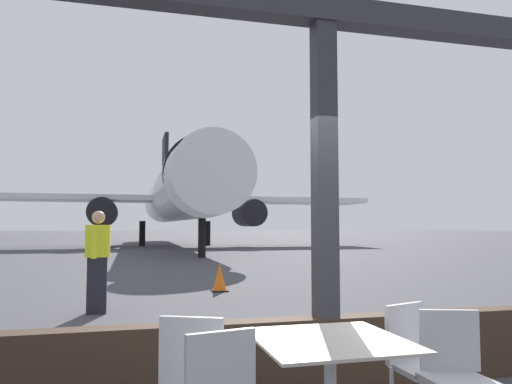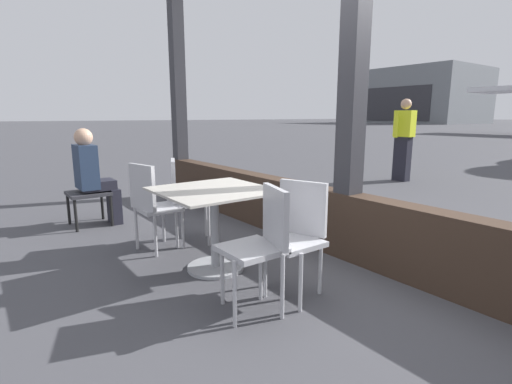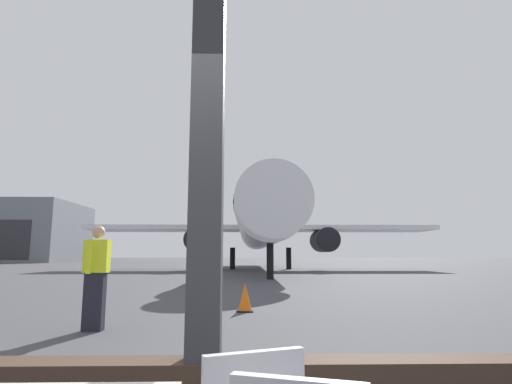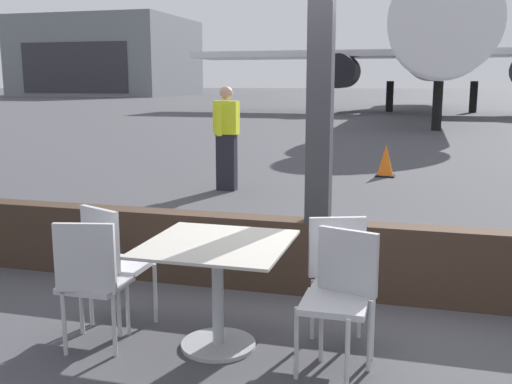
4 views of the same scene
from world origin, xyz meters
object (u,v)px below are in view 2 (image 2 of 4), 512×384
(cafe_chair_window_left, at_px, (183,194))
(dining_table, at_px, (215,217))
(cafe_chair_aisle_right, at_px, (262,238))
(seated_passenger, at_px, (93,173))
(cafe_chair_aisle_left, at_px, (297,229))
(distant_hangar, at_px, (420,97))
(lounge_bench, at_px, (89,196))
(ground_crew_worker, at_px, (404,139))
(cafe_chair_window_right, at_px, (151,201))

(cafe_chair_window_left, bearing_deg, dining_table, -7.50)
(cafe_chair_aisle_right, distance_m, seated_passenger, 3.07)
(seated_passenger, bearing_deg, dining_table, 12.60)
(cafe_chair_aisle_left, relative_size, distant_hangar, 0.05)
(cafe_chair_aisle_left, distance_m, distant_hangar, 76.92)
(lounge_bench, relative_size, distant_hangar, 0.02)
(cafe_chair_aisle_left, distance_m, lounge_bench, 3.12)
(distant_hangar, bearing_deg, lounge_bench, -62.12)
(dining_table, bearing_deg, ground_crew_worker, 107.53)
(cafe_chair_aisle_right, distance_m, ground_crew_worker, 6.44)
(cafe_chair_window_right, bearing_deg, lounge_bench, -168.48)
(cafe_chair_window_right, relative_size, cafe_chair_aisle_left, 1.03)
(lounge_bench, bearing_deg, cafe_chair_window_right, 11.52)
(dining_table, bearing_deg, distant_hangar, 119.53)
(ground_crew_worker, xyz_separation_m, distant_hangar, (-35.96, 60.94, 3.94))
(seated_passenger, xyz_separation_m, distant_hangar, (-35.58, 67.17, 4.17))
(dining_table, distance_m, cafe_chair_window_left, 0.87)
(dining_table, distance_m, cafe_chair_aisle_right, 0.86)
(dining_table, height_order, cafe_chair_window_left, cafe_chair_window_left)
(cafe_chair_window_right, distance_m, distant_hangar, 76.60)
(seated_passenger, distance_m, ground_crew_worker, 6.24)
(cafe_chair_window_right, xyz_separation_m, seated_passenger, (-1.38, -0.22, 0.13))
(cafe_chair_window_left, xyz_separation_m, lounge_bench, (-1.35, -0.67, -0.17))
(distant_hangar, bearing_deg, cafe_chair_aisle_right, -59.96)
(ground_crew_worker, bearing_deg, lounge_bench, -93.59)
(lounge_bench, height_order, ground_crew_worker, ground_crew_worker)
(cafe_chair_aisle_left, bearing_deg, dining_table, -161.40)
(cafe_chair_window_left, bearing_deg, cafe_chair_window_right, -82.15)
(cafe_chair_window_left, height_order, ground_crew_worker, ground_crew_worker)
(lounge_bench, bearing_deg, distant_hangar, 117.88)
(lounge_bench, bearing_deg, seated_passenger, 75.96)
(cafe_chair_aisle_right, xyz_separation_m, lounge_bench, (-3.06, -0.45, -0.17))
(dining_table, distance_m, cafe_chair_window_right, 0.85)
(seated_passenger, bearing_deg, distant_hangar, 117.91)
(cafe_chair_window_left, xyz_separation_m, ground_crew_worker, (-0.95, 5.63, 0.35))
(cafe_chair_aisle_right, bearing_deg, cafe_chair_window_left, 172.47)
(ground_crew_worker, bearing_deg, distant_hangar, 120.55)
(cafe_chair_window_left, relative_size, cafe_chair_aisle_right, 1.03)
(cafe_chair_aisle_right, height_order, ground_crew_worker, ground_crew_worker)
(dining_table, distance_m, distant_hangar, 76.76)
(cafe_chair_window_left, height_order, distant_hangar, distant_hangar)
(cafe_chair_window_right, height_order, cafe_chair_aisle_left, cafe_chair_window_right)
(cafe_chair_window_left, distance_m, ground_crew_worker, 5.72)
(ground_crew_worker, bearing_deg, cafe_chair_aisle_right, -65.54)
(cafe_chair_window_left, distance_m, cafe_chair_aisle_left, 1.66)
(cafe_chair_aisle_left, bearing_deg, cafe_chair_window_left, -174.65)
(cafe_chair_aisle_right, relative_size, lounge_bench, 1.88)
(ground_crew_worker, bearing_deg, seated_passenger, -93.47)
(cafe_chair_window_right, xyz_separation_m, ground_crew_worker, (-1.01, 6.01, 0.36))
(cafe_chair_window_right, relative_size, ground_crew_worker, 0.53)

